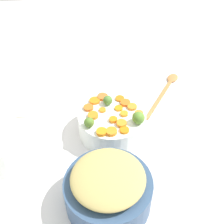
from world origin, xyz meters
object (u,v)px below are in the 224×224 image
Objects in this scene: wooden_spoon at (167,87)px; casserole_dish at (1,147)px; serving_bowl_carrots at (112,123)px; metal_pot at (108,192)px.

casserole_dish is (-0.35, 0.62, 0.05)m from wooden_spoon.
serving_bowl_carrots is 0.95× the size of metal_pot.
serving_bowl_carrots is 0.39m from casserole_dish.
wooden_spoon is 1.58× the size of casserole_dish.
metal_pot is at bearing -118.02° from casserole_dish.
metal_pot is at bearing 175.22° from serving_bowl_carrots.
casserole_dish is (0.19, 0.35, 0.00)m from metal_pot.
casserole_dish is at bearing 119.41° from wooden_spoon.
serving_bowl_carrots reaches higher than wooden_spoon.
metal_pot is 0.40m from casserole_dish.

